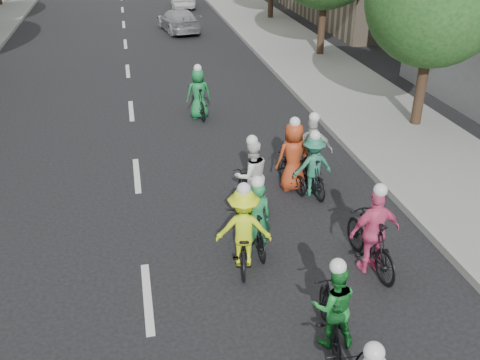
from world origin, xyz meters
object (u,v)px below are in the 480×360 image
object	(u,v)px
cyclist_1	(332,310)
cyclist_6	(251,181)
cyclist_2	(243,235)
cyclist_4	(292,163)
cyclist_8	(311,159)
cyclist_3	(372,237)
cyclist_7	(312,169)
cyclist_9	(199,98)
follow_car_lead	(178,20)
cyclist_5	(256,225)

from	to	relation	value
cyclist_1	cyclist_6	bearing A→B (deg)	-77.75
cyclist_2	cyclist_4	xyz separation A→B (m)	(1.85, 2.85, 0.01)
cyclist_2	cyclist_4	size ratio (longest dim) A/B	0.98
cyclist_4	cyclist_8	size ratio (longest dim) A/B	1.00
cyclist_3	cyclist_2	bearing A→B (deg)	-19.35
cyclist_3	cyclist_6	bearing A→B (deg)	-62.23
cyclist_4	cyclist_7	distance (m)	0.53
cyclist_3	cyclist_9	bearing A→B (deg)	-81.00
cyclist_8	follow_car_lead	bearing A→B (deg)	-74.90
follow_car_lead	cyclist_2	bearing A→B (deg)	78.31
cyclist_7	cyclist_9	size ratio (longest dim) A/B	0.93
cyclist_8	cyclist_4	bearing A→B (deg)	30.76
cyclist_4	cyclist_8	world-z (taller)	cyclist_8
cyclist_3	cyclist_8	xyz separation A→B (m)	(0.02, 3.69, -0.04)
cyclist_5	follow_car_lead	bearing A→B (deg)	-93.01
cyclist_6	cyclist_9	size ratio (longest dim) A/B	1.02
cyclist_4	cyclist_6	bearing A→B (deg)	21.50
cyclist_3	cyclist_8	bearing A→B (deg)	-94.45
cyclist_2	cyclist_6	xyz separation A→B (m)	(0.65, 2.13, -0.00)
cyclist_4	cyclist_6	distance (m)	1.40
cyclist_3	cyclist_4	size ratio (longest dim) A/B	1.02
cyclist_6	cyclist_9	xyz separation A→B (m)	(-0.36, 6.15, 0.00)
cyclist_6	cyclist_8	world-z (taller)	cyclist_8
cyclist_3	cyclist_4	world-z (taller)	cyclist_4
follow_car_lead	cyclist_8	bearing A→B (deg)	85.20
cyclist_1	cyclist_9	xyz separation A→B (m)	(-0.65, 10.62, 0.05)
cyclist_2	cyclist_8	xyz separation A→B (m)	(2.40, 3.05, -0.01)
cyclist_1	cyclist_5	xyz separation A→B (m)	(-0.59, 2.73, -0.01)
cyclist_7	cyclist_9	bearing A→B (deg)	-77.23
cyclist_6	cyclist_1	bearing A→B (deg)	84.29
cyclist_1	cyclist_8	size ratio (longest dim) A/B	0.86
cyclist_1	cyclist_7	xyz separation A→B (m)	(1.30, 4.83, 0.03)
cyclist_2	cyclist_4	world-z (taller)	cyclist_4
cyclist_7	cyclist_4	bearing A→B (deg)	-48.77
cyclist_5	cyclist_9	xyz separation A→B (m)	(-0.06, 7.89, 0.07)
cyclist_3	cyclist_6	world-z (taller)	cyclist_3
cyclist_2	cyclist_8	world-z (taller)	cyclist_8
cyclist_2	cyclist_5	xyz separation A→B (m)	(0.35, 0.39, -0.07)
cyclist_3	follow_car_lead	size ratio (longest dim) A/B	0.47
cyclist_3	cyclist_4	bearing A→B (deg)	-85.62
cyclist_5	cyclist_3	bearing A→B (deg)	151.75
cyclist_3	cyclist_6	distance (m)	3.27
cyclist_2	cyclist_7	bearing A→B (deg)	-120.83
cyclist_6	cyclist_9	distance (m)	6.16
cyclist_1	cyclist_2	distance (m)	2.52
cyclist_5	cyclist_9	world-z (taller)	cyclist_9
cyclist_1	cyclist_7	world-z (taller)	cyclist_7
cyclist_2	cyclist_1	bearing A→B (deg)	123.10
cyclist_1	cyclist_8	distance (m)	5.58
cyclist_4	cyclist_1	bearing A→B (deg)	70.48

